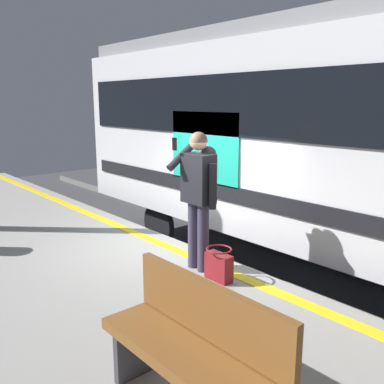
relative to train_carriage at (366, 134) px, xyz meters
name	(u,v)px	position (x,y,z in m)	size (l,w,h in m)	color
ground_plane	(192,302)	(1.45, 2.08, -2.51)	(25.22, 25.22, 0.00)	#3D3D3F
platform	(67,318)	(1.45, 4.04, -2.05)	(16.81, 3.92, 0.91)	gray
safety_line	(176,250)	(1.45, 2.38, -1.59)	(16.47, 0.16, 0.01)	yellow
track_rail_near	(252,274)	(1.45, 0.71, -2.43)	(21.85, 0.08, 0.16)	slate
track_rail_far	(301,254)	(1.45, -0.72, -2.43)	(21.85, 0.08, 0.16)	slate
train_carriage	(366,134)	(0.00, 0.00, 0.00)	(10.90, 2.86, 3.94)	silver
passenger	(199,190)	(0.74, 2.57, -0.59)	(0.57, 0.55, 1.71)	#383347
handbag	(219,265)	(0.33, 2.63, -1.41)	(0.34, 0.31, 0.39)	maroon
bench	(194,346)	(-1.08, 4.26, -1.11)	(1.43, 0.44, 0.90)	brown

